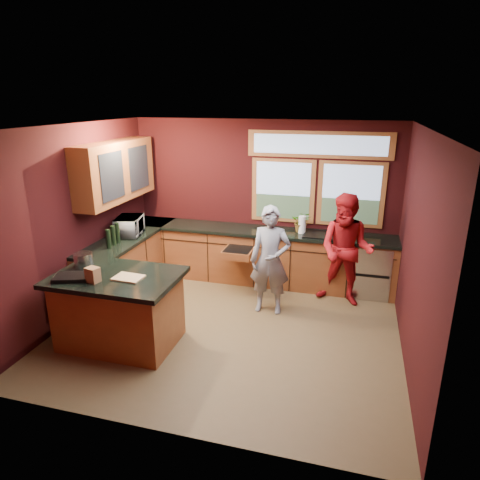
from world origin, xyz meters
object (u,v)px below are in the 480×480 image
at_px(island, 119,309).
at_px(cutting_board, 128,278).
at_px(stock_pot, 84,260).
at_px(person_grey, 270,260).
at_px(person_red, 346,250).

height_order(island, cutting_board, cutting_board).
bearing_deg(island, stock_pot, 164.74).
distance_m(island, stock_pot, 0.80).
distance_m(person_grey, stock_pot, 2.54).
relative_size(island, person_grey, 0.97).
height_order(person_grey, person_red, person_red).
distance_m(person_red, cutting_board, 3.20).
bearing_deg(island, cutting_board, -14.04).
xyz_separation_m(island, cutting_board, (0.20, -0.05, 0.48)).
bearing_deg(person_grey, island, -143.12).
height_order(cutting_board, stock_pot, stock_pot).
relative_size(person_grey, cutting_board, 4.57).
height_order(person_red, cutting_board, person_red).
relative_size(person_red, cutting_board, 4.89).
bearing_deg(island, person_red, 35.61).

